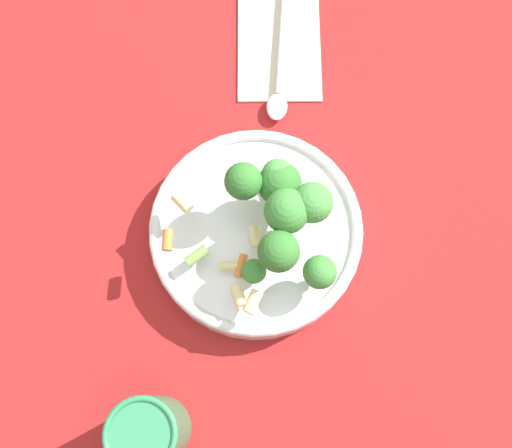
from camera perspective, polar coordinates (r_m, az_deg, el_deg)
ground_plane at (r=0.70m, az=0.00°, el=-1.21°), size 3.00×3.00×0.00m
bowl at (r=0.68m, az=0.00°, el=-0.73°), size 0.24×0.24×0.04m
pasta_salad at (r=0.62m, az=2.46°, el=1.30°), size 0.18×0.17×0.09m
cup at (r=0.63m, az=-10.04°, el=-18.87°), size 0.07×0.07×0.12m
napkin at (r=0.81m, az=2.22°, el=16.77°), size 0.11×0.17×0.01m
spoon at (r=0.77m, az=2.20°, el=13.90°), size 0.03×0.19×0.01m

